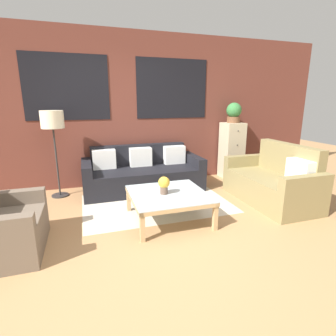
{
  "coord_description": "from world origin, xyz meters",
  "views": [
    {
      "loc": [
        -0.74,
        -2.57,
        1.58
      ],
      "look_at": [
        0.49,
        1.24,
        0.55
      ],
      "focal_mm": 28.0,
      "sensor_mm": 36.0,
      "label": 1
    }
  ],
  "objects_px": {
    "coffee_table": "(168,197)",
    "floor_lamp": "(53,124)",
    "potted_plant": "(234,112)",
    "couch_dark": "(143,174)",
    "flower_vase": "(164,184)",
    "drawer_cabinet": "(232,150)",
    "settee_vintage": "(273,183)"
  },
  "relations": [
    {
      "from": "coffee_table",
      "to": "floor_lamp",
      "type": "bearing_deg",
      "value": 135.59
    },
    {
      "from": "potted_plant",
      "to": "coffee_table",
      "type": "bearing_deg",
      "value": -140.24
    },
    {
      "from": "potted_plant",
      "to": "couch_dark",
      "type": "bearing_deg",
      "value": -174.0
    },
    {
      "from": "flower_vase",
      "to": "coffee_table",
      "type": "bearing_deg",
      "value": 7.54
    },
    {
      "from": "floor_lamp",
      "to": "drawer_cabinet",
      "type": "bearing_deg",
      "value": 2.31
    },
    {
      "from": "settee_vintage",
      "to": "floor_lamp",
      "type": "height_order",
      "value": "floor_lamp"
    },
    {
      "from": "floor_lamp",
      "to": "potted_plant",
      "type": "height_order",
      "value": "potted_plant"
    },
    {
      "from": "flower_vase",
      "to": "floor_lamp",
      "type": "bearing_deg",
      "value": 134.18
    },
    {
      "from": "floor_lamp",
      "to": "potted_plant",
      "type": "relative_size",
      "value": 3.58
    },
    {
      "from": "settee_vintage",
      "to": "flower_vase",
      "type": "xyz_separation_m",
      "value": [
        -1.87,
        -0.14,
        0.21
      ]
    },
    {
      "from": "coffee_table",
      "to": "floor_lamp",
      "type": "xyz_separation_m",
      "value": [
        -1.48,
        1.45,
        0.89
      ]
    },
    {
      "from": "settee_vintage",
      "to": "coffee_table",
      "type": "distance_m",
      "value": 1.81
    },
    {
      "from": "potted_plant",
      "to": "flower_vase",
      "type": "bearing_deg",
      "value": -141.01
    },
    {
      "from": "settee_vintage",
      "to": "drawer_cabinet",
      "type": "distance_m",
      "value": 1.48
    },
    {
      "from": "potted_plant",
      "to": "flower_vase",
      "type": "distance_m",
      "value": 2.67
    },
    {
      "from": "settee_vintage",
      "to": "drawer_cabinet",
      "type": "relative_size",
      "value": 1.34
    },
    {
      "from": "coffee_table",
      "to": "settee_vintage",
      "type": "bearing_deg",
      "value": 4.32
    },
    {
      "from": "coffee_table",
      "to": "drawer_cabinet",
      "type": "bearing_deg",
      "value": 39.76
    },
    {
      "from": "floor_lamp",
      "to": "potted_plant",
      "type": "bearing_deg",
      "value": 2.31
    },
    {
      "from": "flower_vase",
      "to": "couch_dark",
      "type": "bearing_deg",
      "value": 89.25
    },
    {
      "from": "potted_plant",
      "to": "flower_vase",
      "type": "xyz_separation_m",
      "value": [
        -1.97,
        -1.59,
        -0.84
      ]
    },
    {
      "from": "floor_lamp",
      "to": "drawer_cabinet",
      "type": "distance_m",
      "value": 3.45
    },
    {
      "from": "settee_vintage",
      "to": "potted_plant",
      "type": "bearing_deg",
      "value": 85.94
    },
    {
      "from": "settee_vintage",
      "to": "flower_vase",
      "type": "distance_m",
      "value": 1.88
    },
    {
      "from": "settee_vintage",
      "to": "potted_plant",
      "type": "relative_size",
      "value": 3.85
    },
    {
      "from": "settee_vintage",
      "to": "floor_lamp",
      "type": "relative_size",
      "value": 1.07
    },
    {
      "from": "drawer_cabinet",
      "to": "flower_vase",
      "type": "relative_size",
      "value": 4.88
    },
    {
      "from": "floor_lamp",
      "to": "flower_vase",
      "type": "relative_size",
      "value": 6.1
    },
    {
      "from": "floor_lamp",
      "to": "couch_dark",
      "type": "bearing_deg",
      "value": -2.74
    },
    {
      "from": "potted_plant",
      "to": "floor_lamp",
      "type": "bearing_deg",
      "value": -177.69
    },
    {
      "from": "settee_vintage",
      "to": "drawer_cabinet",
      "type": "bearing_deg",
      "value": 85.94
    },
    {
      "from": "drawer_cabinet",
      "to": "couch_dark",
      "type": "bearing_deg",
      "value": -174.0
    }
  ]
}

